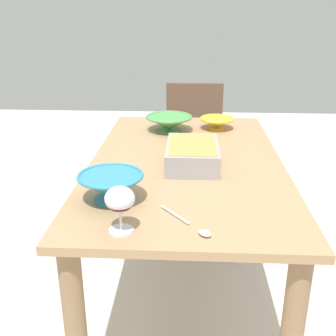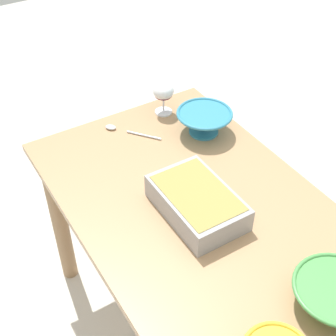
# 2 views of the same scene
# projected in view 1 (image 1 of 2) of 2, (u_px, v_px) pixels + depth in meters

# --- Properties ---
(ground_plane) EXTENTS (8.00, 8.00, 0.00)m
(ground_plane) POSITION_uv_depth(u_px,v_px,m) (184.00, 307.00, 2.04)
(ground_plane) COLOR beige
(dining_table) EXTENTS (1.41, 0.79, 0.77)m
(dining_table) POSITION_uv_depth(u_px,v_px,m) (186.00, 189.00, 1.80)
(dining_table) COLOR tan
(dining_table) RESTS_ON ground_plane
(chair) EXTENTS (0.42, 0.41, 0.89)m
(chair) POSITION_uv_depth(u_px,v_px,m) (194.00, 145.00, 2.85)
(chair) COLOR #595959
(chair) RESTS_ON ground_plane
(wine_glass) EXTENTS (0.09, 0.09, 0.14)m
(wine_glass) POSITION_uv_depth(u_px,v_px,m) (120.00, 201.00, 1.16)
(wine_glass) COLOR white
(wine_glass) RESTS_ON dining_table
(casserole_dish) EXTENTS (0.32, 0.21, 0.09)m
(casserole_dish) POSITION_uv_depth(u_px,v_px,m) (192.00, 153.00, 1.68)
(casserole_dish) COLOR #99999E
(casserole_dish) RESTS_ON dining_table
(mixing_bowl) EXTENTS (0.18, 0.18, 0.06)m
(mixing_bowl) POSITION_uv_depth(u_px,v_px,m) (217.00, 122.00, 2.17)
(mixing_bowl) COLOR yellow
(mixing_bowl) RESTS_ON dining_table
(small_bowl) EXTENTS (0.22, 0.22, 0.10)m
(small_bowl) POSITION_uv_depth(u_px,v_px,m) (111.00, 186.00, 1.37)
(small_bowl) COLOR teal
(small_bowl) RESTS_ON dining_table
(serving_bowl) EXTENTS (0.24, 0.24, 0.08)m
(serving_bowl) POSITION_uv_depth(u_px,v_px,m) (169.00, 122.00, 2.14)
(serving_bowl) COLOR #4C994C
(serving_bowl) RESTS_ON dining_table
(serving_spoon) EXTENTS (0.20, 0.16, 0.01)m
(serving_spoon) POSITION_uv_depth(u_px,v_px,m) (194.00, 227.00, 1.21)
(serving_spoon) COLOR silver
(serving_spoon) RESTS_ON dining_table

